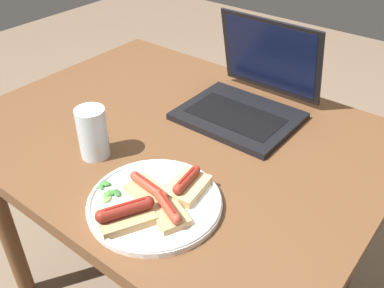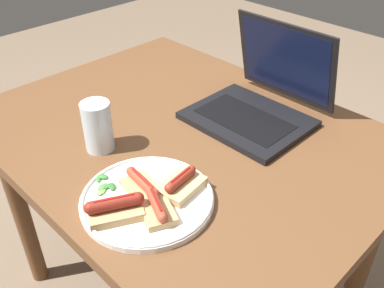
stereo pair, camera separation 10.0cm
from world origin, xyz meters
TOP-DOWN VIEW (x-y plane):
  - desk at (0.00, 0.00)m, footprint 1.10×0.84m
  - laptop at (0.10, 0.20)m, footprint 0.32×0.31m
  - plate at (0.15, -0.25)m, footprint 0.29×0.29m
  - sausage_toast_left at (0.13, -0.24)m, footprint 0.12×0.08m
  - sausage_toast_middle at (0.20, -0.26)m, footprint 0.11×0.10m
  - sausage_toast_right at (0.15, -0.33)m, footprint 0.11×0.13m
  - sausage_toast_extra at (0.19, -0.18)m, footprint 0.09×0.11m
  - salad_pile at (0.06, -0.29)m, footprint 0.07×0.06m
  - drinking_glass at (-0.09, -0.20)m, footprint 0.07×0.07m

SIDE VIEW (x-z plane):
  - desk at x=0.00m, z-range 0.27..1.00m
  - plate at x=0.15m, z-range 0.73..0.75m
  - salad_pile at x=0.06m, z-range 0.74..0.75m
  - sausage_toast_left at x=0.13m, z-range 0.74..0.78m
  - sausage_toast_middle at x=0.20m, z-range 0.74..0.78m
  - sausage_toast_extra at x=0.19m, z-range 0.74..0.78m
  - sausage_toast_right at x=0.15m, z-range 0.74..0.79m
  - laptop at x=0.10m, z-range 0.65..0.90m
  - drinking_glass at x=-0.09m, z-range 0.73..0.86m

